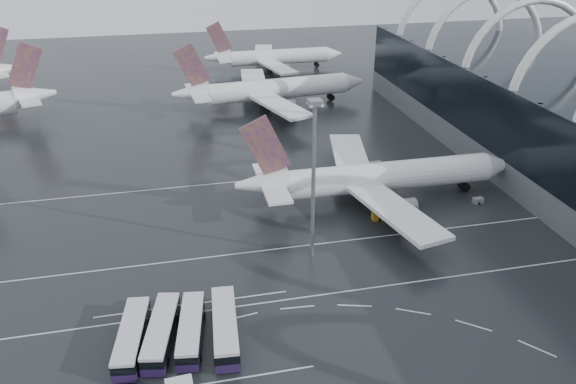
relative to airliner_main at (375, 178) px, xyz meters
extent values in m
plane|color=black|center=(-13.51, -25.56, -4.85)|extent=(420.00, 420.00, 0.00)
torus|color=silver|center=(44.49, 21.44, 13.15)|extent=(33.80, 1.80, 33.80)
torus|color=silver|center=(44.49, 40.44, 13.15)|extent=(33.80, 1.80, 33.80)
torus|color=silver|center=(44.49, 59.44, 13.15)|extent=(33.80, 1.80, 33.80)
cube|color=silver|center=(-13.51, -27.56, -4.84)|extent=(120.00, 0.25, 0.01)
cube|color=silver|center=(-13.51, -13.56, -4.84)|extent=(120.00, 0.25, 0.01)
cube|color=silver|center=(-13.51, 14.44, -4.84)|extent=(120.00, 0.25, 0.01)
cube|color=silver|center=(-37.51, -41.56, -4.84)|extent=(28.00, 0.25, 0.01)
cube|color=silver|center=(-37.51, -25.56, -4.84)|extent=(28.00, 0.25, 0.01)
cylinder|color=white|center=(2.91, -0.01, 0.18)|extent=(41.15, 5.81, 5.71)
cone|color=white|center=(26.44, -0.06, 0.18)|extent=(5.92, 5.73, 5.71)
cone|color=white|center=(-22.58, 0.05, 1.16)|extent=(9.86, 5.74, 5.71)
cube|color=#4A196A|center=(-21.59, 0.05, 8.45)|extent=(9.49, 0.61, 12.11)
cube|color=white|center=(-20.61, 0.05, 1.16)|extent=(4.48, 17.74, 0.49)
cube|color=white|center=(-1.06, -12.31, -0.41)|extent=(11.81, 25.52, 0.79)
cube|color=white|center=(-1.00, 12.32, -0.41)|extent=(11.92, 25.53, 0.79)
cylinder|color=slate|center=(1.91, -8.87, -2.19)|extent=(5.43, 3.36, 3.35)
cylinder|color=slate|center=(1.95, 8.86, -2.19)|extent=(5.43, 3.36, 3.35)
cube|color=black|center=(-1.03, 0.00, -3.76)|extent=(11.84, 6.33, 2.17)
cylinder|color=white|center=(-5.94, 63.63, 0.37)|extent=(41.66, 9.90, 5.94)
cone|color=white|center=(17.66, 65.92, 0.37)|extent=(6.69, 6.50, 5.94)
cone|color=white|center=(-31.58, 61.15, 1.40)|extent=(10.76, 6.90, 5.94)
cube|color=#4A196A|center=(-30.56, 61.25, 8.97)|extent=(9.88, 1.56, 12.59)
cube|color=white|center=(-29.54, 61.34, 1.40)|extent=(6.36, 18.79, 0.51)
cube|color=white|center=(-8.78, 50.50, -0.24)|extent=(14.55, 26.56, 0.82)
cube|color=white|center=(-11.25, 75.97, -0.24)|extent=(10.00, 26.24, 0.82)
cylinder|color=slate|center=(-6.07, 54.36, -2.08)|extent=(5.94, 4.01, 3.48)
cylinder|color=slate|center=(-7.85, 72.71, -2.08)|extent=(5.94, 4.01, 3.48)
cube|color=black|center=(-10.02, 63.24, -3.72)|extent=(12.86, 7.71, 2.25)
cylinder|color=white|center=(3.10, 105.56, -0.19)|extent=(35.59, 5.69, 5.30)
cone|color=white|center=(23.60, 105.79, -0.19)|extent=(5.54, 5.36, 5.30)
cone|color=white|center=(-19.24, 105.32, 0.73)|extent=(9.20, 5.40, 5.30)
cube|color=#4A196A|center=(-18.32, 105.33, 7.49)|extent=(8.81, 0.64, 11.23)
cube|color=white|center=(-17.41, 105.34, 0.73)|extent=(4.29, 16.49, 0.46)
cube|color=white|center=(-0.43, 94.10, -0.73)|extent=(11.24, 23.69, 0.73)
cube|color=white|center=(-0.68, 116.95, -0.73)|extent=(10.78, 23.66, 0.73)
cylinder|color=slate|center=(2.27, 97.33, -2.38)|extent=(5.06, 3.16, 3.11)
cylinder|color=slate|center=(2.09, 113.78, -2.38)|extent=(5.06, 3.16, 3.11)
cube|color=black|center=(-0.56, 105.52, -3.84)|extent=(11.03, 5.97, 2.01)
cone|color=white|center=(-73.13, 67.56, 1.75)|extent=(12.17, 9.17, 6.27)
cube|color=#4A196A|center=(-74.17, 67.24, 9.74)|extent=(10.14, 3.68, 13.29)
cube|color=white|center=(-75.20, 66.92, 1.75)|extent=(10.37, 20.02, 0.54)
cone|color=white|center=(-87.87, 99.02, 1.72)|extent=(12.28, 9.67, 6.24)
cube|color=#25133E|center=(-45.77, -33.11, -3.93)|extent=(4.75, 13.49, 1.12)
cube|color=black|center=(-45.77, -33.11, -2.71)|extent=(4.77, 13.23, 1.32)
cube|color=silver|center=(-45.77, -33.11, -1.82)|extent=(4.75, 13.49, 0.46)
cylinder|color=black|center=(-44.95, -37.50, -4.34)|extent=(0.49, 1.06, 1.02)
cylinder|color=black|center=(-47.75, -37.10, -4.34)|extent=(0.49, 1.06, 1.02)
cylinder|color=black|center=(-43.78, -29.12, -4.34)|extent=(0.49, 1.06, 1.02)
cylinder|color=black|center=(-46.58, -28.73, -4.34)|extent=(0.49, 1.06, 1.02)
cube|color=#25133E|center=(-42.01, -32.95, -3.93)|extent=(5.53, 13.55, 1.12)
cube|color=black|center=(-42.01, -32.95, -2.71)|extent=(5.53, 13.30, 1.32)
cube|color=silver|center=(-42.01, -32.95, -1.82)|extent=(5.53, 13.55, 0.46)
cylinder|color=black|center=(-41.46, -37.38, -4.34)|extent=(0.55, 1.07, 1.02)
cylinder|color=black|center=(-44.24, -36.82, -4.34)|extent=(0.55, 1.07, 1.02)
cylinder|color=black|center=(-39.78, -29.09, -4.34)|extent=(0.55, 1.07, 1.02)
cylinder|color=black|center=(-42.55, -28.52, -4.34)|extent=(0.55, 1.07, 1.02)
cube|color=#25133E|center=(-38.16, -33.23, -3.96)|extent=(4.68, 13.07, 1.08)
cube|color=black|center=(-38.16, -33.23, -2.78)|extent=(4.70, 12.82, 1.28)
cube|color=silver|center=(-38.16, -33.23, -1.92)|extent=(4.68, 13.07, 0.44)
cylinder|color=black|center=(-37.40, -37.48, -4.35)|extent=(0.48, 1.02, 0.98)
cylinder|color=black|center=(-40.11, -37.08, -4.35)|extent=(0.48, 1.02, 0.98)
cylinder|color=black|center=(-36.21, -29.38, -4.35)|extent=(0.48, 1.02, 0.98)
cylinder|color=black|center=(-38.92, -28.99, -4.35)|extent=(0.48, 1.02, 0.98)
cube|color=#25133E|center=(-33.68, -33.85, -3.89)|extent=(4.14, 14.06, 1.17)
cube|color=black|center=(-33.68, -33.85, -2.61)|extent=(4.18, 13.79, 1.39)
cube|color=silver|center=(-33.68, -33.85, -1.67)|extent=(4.14, 14.06, 0.48)
cylinder|color=black|center=(-32.53, -38.39, -4.31)|extent=(0.45, 1.09, 1.07)
cylinder|color=black|center=(-35.49, -38.16, -4.31)|extent=(0.45, 1.09, 1.07)
cylinder|color=black|center=(-31.86, -29.54, -4.31)|extent=(0.45, 1.09, 1.07)
cylinder|color=black|center=(-34.82, -29.31, -4.31)|extent=(0.45, 1.09, 1.07)
cylinder|color=gray|center=(-17.12, -16.63, 8.24)|extent=(0.65, 0.65, 26.18)
cube|color=gray|center=(-17.12, -16.63, 21.61)|extent=(2.06, 2.06, 0.75)
cube|color=silver|center=(-17.12, -16.63, 21.33)|extent=(1.87, 1.87, 0.37)
cube|color=#A97816|center=(2.04, -4.37, -4.28)|extent=(2.06, 1.22, 1.13)
cube|color=slate|center=(8.93, 7.95, -4.17)|extent=(2.49, 1.47, 1.36)
cube|color=#A97816|center=(-1.83, -7.62, -4.18)|extent=(2.46, 1.45, 1.34)
cube|color=slate|center=(19.62, -5.73, -4.30)|extent=(2.01, 1.19, 1.10)
cube|color=#A97816|center=(-0.96, 10.45, -4.19)|extent=(2.42, 1.43, 1.32)
camera|label=1|loc=(-38.40, -93.06, 46.50)|focal=35.00mm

